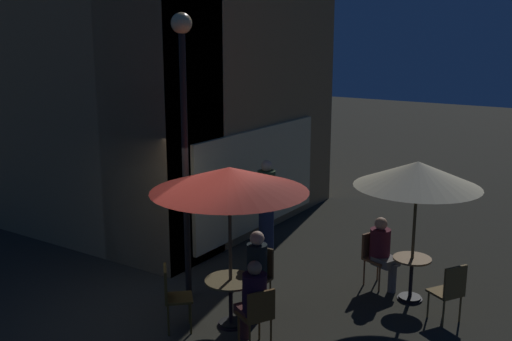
# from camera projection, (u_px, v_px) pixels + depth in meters

# --- Properties ---
(ground_plane) EXTENTS (60.00, 60.00, 0.00)m
(ground_plane) POSITION_uv_depth(u_px,v_px,m) (182.00, 319.00, 9.05)
(ground_plane) COLOR #2C2A22
(cafe_building) EXTENTS (6.23, 7.19, 7.64)m
(cafe_building) POSITION_uv_depth(u_px,v_px,m) (143.00, 53.00, 12.43)
(cafe_building) COLOR #9F7A4B
(cafe_building) RESTS_ON ground
(street_lamp_near_corner) EXTENTS (0.32, 0.32, 4.53)m
(street_lamp_near_corner) POSITION_uv_depth(u_px,v_px,m) (184.00, 110.00, 9.11)
(street_lamp_near_corner) COLOR black
(street_lamp_near_corner) RESTS_ON ground
(cafe_table_0) EXTENTS (0.61, 0.61, 0.72)m
(cafe_table_0) POSITION_uv_depth(u_px,v_px,m) (411.00, 272.00, 9.61)
(cafe_table_0) COLOR black
(cafe_table_0) RESTS_ON ground
(cafe_table_1) EXTENTS (0.76, 0.76, 0.73)m
(cafe_table_1) POSITION_uv_depth(u_px,v_px,m) (231.00, 292.00, 8.74)
(cafe_table_1) COLOR black
(cafe_table_1) RESTS_ON ground
(patio_umbrella_0) EXTENTS (1.97, 1.97, 2.30)m
(patio_umbrella_0) POSITION_uv_depth(u_px,v_px,m) (417.00, 175.00, 9.24)
(patio_umbrella_0) COLOR black
(patio_umbrella_0) RESTS_ON ground
(patio_umbrella_1) EXTENTS (2.25, 2.25, 2.41)m
(patio_umbrella_1) POSITION_uv_depth(u_px,v_px,m) (229.00, 180.00, 8.36)
(patio_umbrella_1) COLOR black
(patio_umbrella_1) RESTS_ON ground
(cafe_chair_0) EXTENTS (0.55, 0.55, 0.91)m
(cafe_chair_0) POSITION_uv_depth(u_px,v_px,m) (375.00, 253.00, 10.19)
(cafe_chair_0) COLOR brown
(cafe_chair_0) RESTS_ON ground
(cafe_chair_1) EXTENTS (0.56, 0.56, 0.92)m
(cafe_chair_1) POSITION_uv_depth(u_px,v_px,m) (450.00, 289.00, 8.84)
(cafe_chair_1) COLOR brown
(cafe_chair_1) RESTS_ON ground
(cafe_chair_2) EXTENTS (0.55, 0.55, 0.91)m
(cafe_chair_2) POSITION_uv_depth(u_px,v_px,m) (258.00, 313.00, 8.04)
(cafe_chair_2) COLOR brown
(cafe_chair_2) RESTS_ON ground
(cafe_chair_3) EXTENTS (0.39, 0.39, 0.95)m
(cafe_chair_3) POSITION_uv_depth(u_px,v_px,m) (260.00, 272.00, 9.40)
(cafe_chair_3) COLOR #4C391F
(cafe_chair_3) RESTS_ON ground
(cafe_chair_4) EXTENTS (0.56, 0.56, 0.98)m
(cafe_chair_4) POSITION_uv_depth(u_px,v_px,m) (172.00, 292.00, 8.59)
(cafe_chair_4) COLOR #554117
(cafe_chair_4) RESTS_ON ground
(patron_seated_0) EXTENTS (0.45, 0.53, 1.22)m
(patron_seated_0) POSITION_uv_depth(u_px,v_px,m) (382.00, 248.00, 10.05)
(patron_seated_0) COLOR slate
(patron_seated_0) RESTS_ON ground
(patron_seated_1) EXTENTS (0.46, 0.53, 1.27)m
(patron_seated_1) POSITION_uv_depth(u_px,v_px,m) (253.00, 298.00, 8.12)
(patron_seated_1) COLOR #492220
(patron_seated_1) RESTS_ON ground
(patron_seated_2) EXTENTS (0.53, 0.32, 1.26)m
(patron_seated_2) POSITION_uv_depth(u_px,v_px,m) (255.00, 266.00, 9.25)
(patron_seated_2) COLOR black
(patron_seated_2) RESTS_ON ground
(patron_standing_3) EXTENTS (0.35, 0.35, 1.85)m
(patron_standing_3) POSITION_uv_depth(u_px,v_px,m) (266.00, 206.00, 11.60)
(patron_standing_3) COLOR #1C2745
(patron_standing_3) RESTS_ON ground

